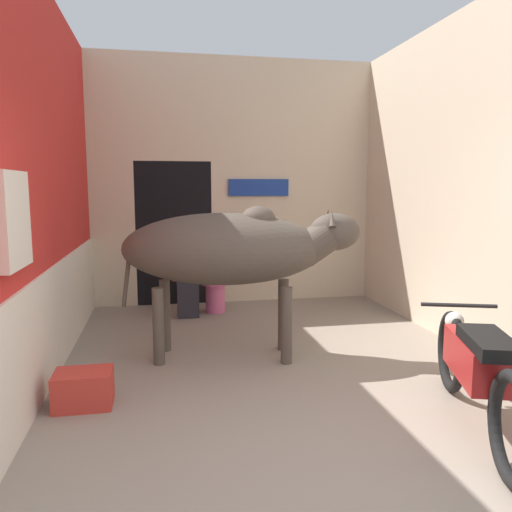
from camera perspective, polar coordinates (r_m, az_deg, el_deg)
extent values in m
plane|color=gray|center=(3.16, 12.01, -24.90)|extent=(30.00, 30.00, 0.00)
cube|color=red|center=(4.96, -23.51, 8.04)|extent=(0.18, 4.82, 3.54)
cube|color=silver|center=(5.09, -21.61, -6.40)|extent=(0.03, 4.82, 0.99)
cube|color=silver|center=(3.63, -26.02, 3.71)|extent=(0.08, 0.56, 0.64)
cube|color=beige|center=(7.51, -2.61, 16.32)|extent=(4.10, 0.18, 1.47)
cube|color=beige|center=(7.41, -15.97, 2.40)|extent=(0.62, 0.18, 2.07)
cube|color=beige|center=(7.63, 3.85, 2.83)|extent=(2.39, 0.18, 2.07)
cube|color=black|center=(7.74, -9.43, 2.82)|extent=(1.09, 0.90, 2.07)
cube|color=navy|center=(7.38, 0.32, 7.83)|extent=(0.89, 0.03, 0.24)
cube|color=beige|center=(5.82, 22.94, 7.95)|extent=(0.18, 4.82, 3.54)
ellipsoid|color=#4C4238|center=(4.91, -3.80, 0.80)|extent=(2.09, 1.07, 0.71)
ellipsoid|color=#4C4238|center=(4.88, 0.26, 4.22)|extent=(0.38, 0.35, 0.26)
cylinder|color=#4C4238|center=(4.95, 6.83, 1.47)|extent=(0.52, 0.41, 0.47)
ellipsoid|color=#4C4238|center=(4.97, 8.97, 2.76)|extent=(0.54, 0.39, 0.37)
cylinder|color=#4C4238|center=(5.08, -14.50, -1.91)|extent=(0.14, 0.07, 0.68)
cylinder|color=#4C4238|center=(5.26, 3.13, -6.71)|extent=(0.11, 0.11, 0.75)
cylinder|color=#4C4238|center=(4.87, 3.51, -7.93)|extent=(0.11, 0.11, 0.75)
cylinder|color=#4C4238|center=(5.31, -10.34, -6.69)|extent=(0.11, 0.11, 0.75)
cylinder|color=#4C4238|center=(4.92, -11.09, -7.89)|extent=(0.11, 0.11, 0.75)
cone|color=#473D33|center=(5.08, 8.18, 4.45)|extent=(0.09, 0.15, 0.19)
cone|color=#473D33|center=(4.83, 8.69, 4.26)|extent=(0.09, 0.15, 0.19)
torus|color=black|center=(3.33, 27.25, -17.18)|extent=(0.29, 0.67, 0.68)
torus|color=black|center=(4.55, 21.39, -10.11)|extent=(0.29, 0.67, 0.68)
cube|color=maroon|center=(3.87, 23.97, -10.64)|extent=(0.50, 0.80, 0.28)
cube|color=black|center=(3.63, 25.05, -8.94)|extent=(0.44, 0.65, 0.09)
cylinder|color=black|center=(4.30, 22.16, -5.24)|extent=(0.56, 0.21, 0.03)
sphere|color=silver|center=(4.43, 21.74, -6.91)|extent=(0.15, 0.15, 0.15)
cube|color=#282833|center=(6.63, -7.75, -5.19)|extent=(0.28, 0.14, 0.42)
cube|color=#282833|center=(6.66, -7.84, -2.82)|extent=(0.28, 0.32, 0.11)
cube|color=maroon|center=(6.69, -7.91, -0.69)|extent=(0.40, 0.20, 0.48)
sphere|color=#937051|center=(6.65, -7.96, 2.21)|extent=(0.20, 0.20, 0.20)
cylinder|color=#DB6093|center=(6.87, -4.67, -4.82)|extent=(0.26, 0.26, 0.39)
cylinder|color=#DB6093|center=(6.83, -4.69, -3.09)|extent=(0.38, 0.38, 0.04)
cube|color=red|center=(4.25, -19.12, -14.16)|extent=(0.44, 0.32, 0.28)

